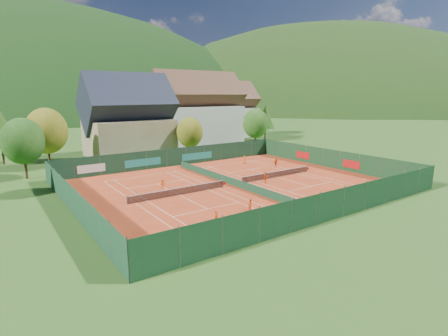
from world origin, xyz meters
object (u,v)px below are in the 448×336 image
(player_left_near, at_px, (216,218))
(player_right_near, at_px, (266,178))
(chalet, at_px, (128,122))
(player_left_mid, at_px, (251,205))
(player_right_far_a, at_px, (244,160))
(player_left_far, at_px, (162,184))
(ball_hopper, at_px, (375,187))
(hotel_block_b, at_px, (226,113))
(player_right_far_b, at_px, (276,162))
(hotel_block_a, at_px, (197,113))

(player_left_near, height_order, player_right_near, player_right_near)
(chalet, relative_size, player_left_mid, 13.12)
(player_right_far_a, bearing_deg, player_left_far, 11.04)
(ball_hopper, bearing_deg, hotel_block_b, 73.01)
(player_left_near, bearing_deg, player_right_far_b, 10.88)
(player_left_far, height_order, player_right_far_a, player_right_far_a)
(chalet, xyz_separation_m, hotel_block_a, (19.00, 6.00, 0.76))
(player_left_near, relative_size, player_right_far_a, 0.96)
(ball_hopper, bearing_deg, player_right_far_a, 95.72)
(hotel_block_b, relative_size, player_left_mid, 13.99)
(player_right_near, bearing_deg, player_right_far_b, 17.23)
(player_left_mid, height_order, player_right_far_b, player_right_far_b)
(hotel_block_a, height_order, player_left_far, hotel_block_a)
(chalet, xyz_separation_m, hotel_block_b, (33.00, 14.00, -0.01))
(hotel_block_a, height_order, hotel_block_b, hotel_block_a)
(hotel_block_a, relative_size, player_left_mid, 17.49)
(player_left_far, distance_m, player_right_near, 13.82)
(player_left_near, bearing_deg, hotel_block_a, 36.62)
(hotel_block_a, bearing_deg, ball_hopper, -93.88)
(player_right_far_a, xyz_separation_m, player_right_far_b, (2.59, -5.11, 0.06))
(player_left_near, relative_size, player_right_near, 0.85)
(player_left_near, bearing_deg, player_left_mid, -10.75)
(player_left_mid, height_order, player_right_near, player_right_near)
(player_left_near, bearing_deg, player_left_far, 60.64)
(ball_hopper, bearing_deg, hotel_block_a, 86.12)
(hotel_block_a, bearing_deg, player_right_near, -107.25)
(player_left_mid, distance_m, player_right_far_b, 22.91)
(hotel_block_b, xyz_separation_m, player_right_far_b, (-17.03, -38.48, -5.87))
(player_left_near, xyz_separation_m, player_right_far_a, (20.05, 21.21, 0.03))
(chalet, height_order, hotel_block_b, chalet)
(ball_hopper, bearing_deg, chalet, 110.24)
(player_right_far_b, bearing_deg, player_left_near, 22.12)
(player_left_near, distance_m, player_right_far_a, 29.19)
(ball_hopper, relative_size, player_right_far_b, 0.53)
(chalet, relative_size, player_left_near, 12.12)
(chalet, distance_m, player_left_mid, 39.79)
(player_right_far_a, height_order, player_right_far_b, player_right_far_b)
(hotel_block_b, relative_size, player_left_far, 13.10)
(chalet, height_order, player_right_far_a, chalet)
(player_right_near, height_order, player_right_far_a, player_right_near)
(chalet, height_order, hotel_block_a, hotel_block_a)
(player_left_near, height_order, player_left_far, player_left_near)
(hotel_block_a, height_order, player_right_far_b, hotel_block_a)
(player_left_near, distance_m, player_right_near, 16.55)
(player_left_mid, relative_size, player_right_near, 0.79)
(player_left_far, bearing_deg, player_left_mid, 117.06)
(hotel_block_b, bearing_deg, hotel_block_a, -150.26)
(ball_hopper, xyz_separation_m, player_left_far, (-21.18, 16.18, 0.10))
(player_left_far, relative_size, player_right_far_a, 0.95)
(chalet, bearing_deg, player_left_near, -99.34)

